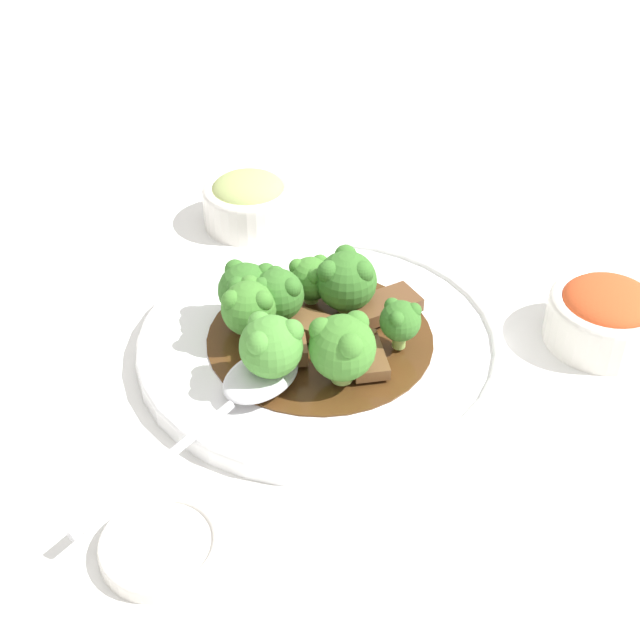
# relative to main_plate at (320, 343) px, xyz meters

# --- Properties ---
(ground_plane) EXTENTS (4.00, 4.00, 0.00)m
(ground_plane) POSITION_rel_main_plate_xyz_m (0.00, 0.00, -0.01)
(ground_plane) COLOR white
(main_plate) EXTENTS (0.31, 0.31, 0.02)m
(main_plate) POSITION_rel_main_plate_xyz_m (0.00, 0.00, 0.00)
(main_plate) COLOR white
(main_plate) RESTS_ON ground_plane
(beef_strip_0) EXTENTS (0.05, 0.05, 0.01)m
(beef_strip_0) POSITION_rel_main_plate_xyz_m (-0.01, -0.04, 0.02)
(beef_strip_0) COLOR brown
(beef_strip_0) RESTS_ON main_plate
(beef_strip_1) EXTENTS (0.06, 0.06, 0.01)m
(beef_strip_1) POSITION_rel_main_plate_xyz_m (0.05, -0.01, 0.01)
(beef_strip_1) COLOR brown
(beef_strip_1) RESTS_ON main_plate
(beef_strip_2) EXTENTS (0.07, 0.03, 0.01)m
(beef_strip_2) POSITION_rel_main_plate_xyz_m (0.01, 0.00, 0.02)
(beef_strip_2) COLOR brown
(beef_strip_2) RESTS_ON main_plate
(beef_strip_3) EXTENTS (0.06, 0.07, 0.01)m
(beef_strip_3) POSITION_rel_main_plate_xyz_m (0.03, 0.06, 0.02)
(beef_strip_3) COLOR brown
(beef_strip_3) RESTS_ON main_plate
(broccoli_floret_0) EXTENTS (0.04, 0.04, 0.05)m
(broccoli_floret_0) POSITION_rel_main_plate_xyz_m (-0.04, -0.01, 0.04)
(broccoli_floret_0) COLOR #7FA84C
(broccoli_floret_0) RESTS_ON main_plate
(broccoli_floret_1) EXTENTS (0.05, 0.05, 0.06)m
(broccoli_floret_1) POSITION_rel_main_plate_xyz_m (0.00, -0.07, 0.05)
(broccoli_floret_1) COLOR #8EB756
(broccoli_floret_1) RESTS_ON main_plate
(broccoli_floret_2) EXTENTS (0.05, 0.05, 0.06)m
(broccoli_floret_2) POSITION_rel_main_plate_xyz_m (0.04, -0.04, 0.04)
(broccoli_floret_2) COLOR #8EB756
(broccoli_floret_2) RESTS_ON main_plate
(broccoli_floret_3) EXTENTS (0.05, 0.05, 0.05)m
(broccoli_floret_3) POSITION_rel_main_plate_xyz_m (-0.05, -0.04, 0.04)
(broccoli_floret_3) COLOR #7FA84C
(broccoli_floret_3) RESTS_ON main_plate
(broccoli_floret_4) EXTENTS (0.03, 0.03, 0.04)m
(broccoli_floret_4) POSITION_rel_main_plate_xyz_m (0.06, 0.02, 0.04)
(broccoli_floret_4) COLOR #8EB756
(broccoli_floret_4) RESTS_ON main_plate
(broccoli_floret_5) EXTENTS (0.04, 0.04, 0.04)m
(broccoli_floret_5) POSITION_rel_main_plate_xyz_m (-0.03, 0.04, 0.03)
(broccoli_floret_5) COLOR #7FA84C
(broccoli_floret_5) RESTS_ON main_plate
(broccoli_floret_6) EXTENTS (0.05, 0.05, 0.05)m
(broccoli_floret_6) POSITION_rel_main_plate_xyz_m (-0.00, 0.04, 0.04)
(broccoli_floret_6) COLOR #7FA84C
(broccoli_floret_6) RESTS_ON main_plate
(broccoli_floret_7) EXTENTS (0.05, 0.05, 0.05)m
(broccoli_floret_7) POSITION_rel_main_plate_xyz_m (-0.06, -0.01, 0.04)
(broccoli_floret_7) COLOR #8EB756
(broccoli_floret_7) RESTS_ON main_plate
(serving_spoon) EXTENTS (0.05, 0.23, 0.01)m
(serving_spoon) POSITION_rel_main_plate_xyz_m (-0.01, -0.09, 0.02)
(serving_spoon) COLOR silver
(serving_spoon) RESTS_ON main_plate
(side_bowl_kimchi) EXTENTS (0.10, 0.10, 0.05)m
(side_bowl_kimchi) POSITION_rel_main_plate_xyz_m (0.20, 0.14, 0.02)
(side_bowl_kimchi) COLOR white
(side_bowl_kimchi) RESTS_ON ground_plane
(side_bowl_appetizer) EXTENTS (0.09, 0.09, 0.05)m
(side_bowl_appetizer) POSITION_rel_main_plate_xyz_m (-0.17, 0.14, 0.02)
(side_bowl_appetizer) COLOR white
(side_bowl_appetizer) RESTS_ON ground_plane
(sauce_dish) EXTENTS (0.08, 0.08, 0.01)m
(sauce_dish) POSITION_rel_main_plate_xyz_m (0.02, -0.23, -0.00)
(sauce_dish) COLOR white
(sauce_dish) RESTS_ON ground_plane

